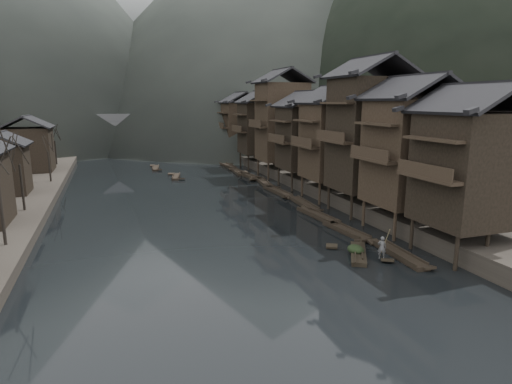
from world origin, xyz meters
name	(u,v)px	position (x,y,z in m)	size (l,w,h in m)	color
water	(224,246)	(0.00, 0.00, 0.00)	(300.00, 300.00, 0.00)	black
right_bank	(346,158)	(35.00, 40.00, 0.90)	(40.00, 200.00, 1.80)	#2D2823
stilt_houses	(313,122)	(17.28, 19.15, 9.10)	(9.00, 67.60, 16.94)	black
bare_trees	(10,160)	(-17.00, 10.24, 6.60)	(3.97, 62.03, 7.94)	black
moored_sampans	(255,179)	(12.00, 27.44, 0.20)	(2.89, 72.82, 0.47)	black
midriver_boats	(170,166)	(1.67, 45.83, 0.20)	(8.52, 30.42, 0.45)	black
stone_bridge	(147,130)	(0.00, 72.00, 5.11)	(40.00, 6.00, 9.00)	#4C4C4F
hills	(134,5)	(5.15, 166.31, 51.48)	(320.00, 380.00, 111.43)	black
hero_sampan	(358,253)	(9.33, -5.55, 0.20)	(3.53, 5.10, 0.44)	black
cargo_heap	(356,245)	(9.21, -5.34, 0.80)	(1.19, 1.55, 0.71)	black
boatman	(382,245)	(10.29, -7.18, 1.31)	(0.64, 0.42, 1.75)	#555557
bamboo_pole	(386,212)	(10.49, -7.18, 3.77)	(0.06, 0.06, 4.10)	#8C7A51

